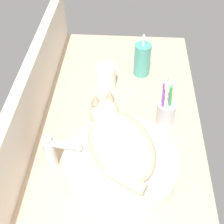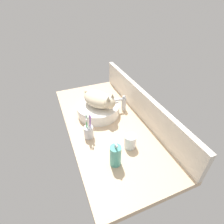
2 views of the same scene
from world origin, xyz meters
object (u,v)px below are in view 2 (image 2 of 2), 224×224
Objects in this scene: cat at (99,99)px; toothbrush_cup at (89,131)px; faucet at (122,102)px; soap_dispenser at (115,156)px; water_glass at (130,142)px; sink_basin at (98,109)px.

cat reaches higher than toothbrush_cup.
faucet is 54.35cm from soap_dispenser.
toothbrush_cup reaches higher than faucet.
toothbrush_cup is (21.50, -15.16, -9.23)cm from cat.
cat is 41.72cm from water_glass.
cat reaches higher than soap_dispenser.
faucet is at bearing 150.89° from soap_dispenser.
water_glass is (18.42, 21.91, -0.85)cm from toothbrush_cup.
sink_basin is 1.96× the size of soap_dispenser.
sink_basin is at bearing 172.61° from soap_dispenser.
soap_dispenser is (47.49, -26.44, -0.41)cm from faucet.
cat is at bearing 171.63° from soap_dispenser.
sink_basin is at bearing -96.69° from faucet.
soap_dispenser is at bearing -7.39° from sink_basin.
cat is 20.52cm from faucet.
water_glass is at bearing 9.60° from cat.
faucet is 0.73× the size of toothbrush_cup.
toothbrush_cup is at bearing -130.06° from water_glass.
water_glass is at bearing 10.27° from sink_basin.
cat is 1.79× the size of soap_dispenser.
soap_dispenser is 0.90× the size of toothbrush_cup.
faucet reaches higher than sink_basin.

